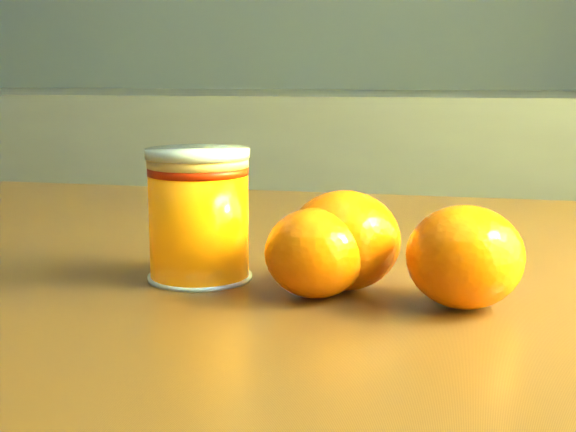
# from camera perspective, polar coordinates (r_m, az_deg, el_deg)

# --- Properties ---
(kitchen_counter) EXTENTS (3.15, 0.60, 0.90)m
(kitchen_counter) POSITION_cam_1_polar(r_m,az_deg,el_deg) (2.19, -15.47, -3.31)
(kitchen_counter) COLOR #535258
(kitchen_counter) RESTS_ON ground
(table) EXTENTS (1.11, 0.80, 0.81)m
(table) POSITION_cam_1_polar(r_m,az_deg,el_deg) (0.62, 2.15, -13.20)
(table) COLOR brown
(table) RESTS_ON ground
(juice_glass) EXTENTS (0.07, 0.07, 0.09)m
(juice_glass) POSITION_cam_1_polar(r_m,az_deg,el_deg) (0.56, -6.36, 0.05)
(juice_glass) COLOR orange
(juice_glass) RESTS_ON table
(orange_front) EXTENTS (0.08, 0.08, 0.07)m
(orange_front) POSITION_cam_1_polar(r_m,az_deg,el_deg) (0.54, 4.00, -1.73)
(orange_front) COLOR #FF6805
(orange_front) RESTS_ON table
(orange_back) EXTENTS (0.10, 0.10, 0.06)m
(orange_back) POSITION_cam_1_polar(r_m,az_deg,el_deg) (0.51, 12.47, -2.86)
(orange_back) COLOR #FF6805
(orange_back) RESTS_ON table
(orange_extra) EXTENTS (0.08, 0.08, 0.06)m
(orange_extra) POSITION_cam_1_polar(r_m,az_deg,el_deg) (0.52, 1.97, -2.63)
(orange_extra) COLOR #FF6805
(orange_extra) RESTS_ON table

